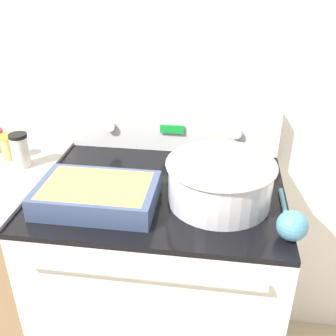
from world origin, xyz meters
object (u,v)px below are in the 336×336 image
mixing_bowl (220,180)px  casserole_dish (97,194)px  ladle (292,224)px  spice_jar_yellow_cap (9,147)px  spice_jar_black_cap (20,150)px

mixing_bowl → casserole_dish: mixing_bowl is taller
mixing_bowl → ladle: (0.19, -0.15, -0.04)m
mixing_bowl → ladle: size_ratio=1.16×
ladle → spice_jar_yellow_cap: 1.01m
casserole_dish → spice_jar_black_cap: (-0.33, 0.18, 0.03)m
spice_jar_yellow_cap → casserole_dish: bearing=-30.4°
casserole_dish → spice_jar_black_cap: bearing=150.8°
spice_jar_black_cap → spice_jar_yellow_cap: (-0.07, 0.05, -0.02)m
casserole_dish → ladle: bearing=-7.8°
spice_jar_black_cap → spice_jar_yellow_cap: bearing=144.6°
mixing_bowl → casserole_dish: size_ratio=0.92×
ladle → spice_jar_black_cap: 0.92m
mixing_bowl → spice_jar_yellow_cap: mixing_bowl is taller
mixing_bowl → spice_jar_yellow_cap: 0.78m
casserole_dish → spice_jar_yellow_cap: spice_jar_yellow_cap is taller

